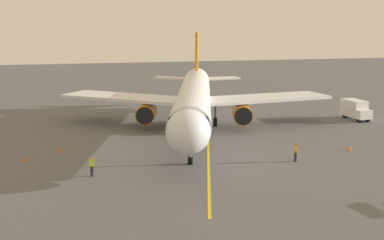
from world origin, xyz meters
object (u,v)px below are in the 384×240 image
at_px(safety_cone_nose_right, 26,158).
at_px(ground_crew_wing_walker, 296,152).
at_px(airplane, 194,98).
at_px(safety_cone_wing_port, 350,148).
at_px(box_truck_near_nose, 356,109).
at_px(safety_cone_nose_left, 59,149).
at_px(ground_crew_marshaller, 92,166).
at_px(baggage_cart_starboard_side, 146,107).

bearing_deg(safety_cone_nose_right, ground_crew_wing_walker, 165.29).
distance_m(airplane, safety_cone_wing_port, 18.51).
distance_m(box_truck_near_nose, safety_cone_wing_port, 17.00).
height_order(safety_cone_nose_left, safety_cone_wing_port, same).
bearing_deg(ground_crew_wing_walker, airplane, -68.43).
bearing_deg(box_truck_near_nose, ground_crew_marshaller, 23.96).
bearing_deg(safety_cone_wing_port, baggage_cart_starboard_side, -58.68).
height_order(safety_cone_nose_left, safety_cone_nose_right, same).
bearing_deg(ground_crew_wing_walker, box_truck_near_nose, -136.54).
bearing_deg(baggage_cart_starboard_side, safety_cone_nose_right, 56.93).
bearing_deg(safety_cone_nose_right, safety_cone_nose_left, -139.39).
xyz_separation_m(ground_crew_marshaller, safety_cone_nose_left, (2.85, -8.57, -0.61)).
height_order(ground_crew_marshaller, safety_cone_wing_port, ground_crew_marshaller).
distance_m(airplane, baggage_cart_starboard_side, 15.28).
bearing_deg(safety_cone_wing_port, ground_crew_marshaller, 4.25).
relative_size(ground_crew_marshaller, box_truck_near_nose, 0.37).
distance_m(ground_crew_marshaller, safety_cone_nose_left, 9.06).
bearing_deg(baggage_cart_starboard_side, airplane, 103.52).
height_order(baggage_cart_starboard_side, safety_cone_wing_port, baggage_cart_starboard_side).
distance_m(baggage_cart_starboard_side, safety_cone_wing_port, 31.74).
distance_m(airplane, ground_crew_wing_walker, 16.24).
xyz_separation_m(airplane, safety_cone_nose_left, (15.52, 5.96, -3.73)).
bearing_deg(ground_crew_marshaller, safety_cone_nose_right, -46.58).
bearing_deg(ground_crew_marshaller, ground_crew_wing_walker, 179.09).
relative_size(ground_crew_marshaller, baggage_cart_starboard_side, 0.61).
relative_size(safety_cone_nose_left, safety_cone_nose_right, 1.00).
bearing_deg(box_truck_near_nose, baggage_cart_starboard_side, -26.78).
relative_size(ground_crew_wing_walker, box_truck_near_nose, 0.37).
height_order(airplane, ground_crew_wing_walker, airplane).
height_order(ground_crew_wing_walker, box_truck_near_nose, box_truck_near_nose).
height_order(box_truck_near_nose, baggage_cart_starboard_side, box_truck_near_nose).
bearing_deg(ground_crew_wing_walker, baggage_cart_starboard_side, -72.32).
xyz_separation_m(safety_cone_nose_left, safety_cone_wing_port, (-28.53, 6.66, 0.00)).
xyz_separation_m(safety_cone_nose_left, safety_cone_nose_right, (2.90, 2.49, 0.00)).
xyz_separation_m(ground_crew_wing_walker, safety_cone_nose_left, (21.38, -8.87, -0.61)).
distance_m(ground_crew_marshaller, safety_cone_nose_right, 8.40).
distance_m(ground_crew_wing_walker, safety_cone_wing_port, 7.51).
xyz_separation_m(box_truck_near_nose, safety_cone_nose_right, (41.23, 9.68, -1.11)).
xyz_separation_m(box_truck_near_nose, safety_cone_wing_port, (9.79, 13.85, -1.11)).
relative_size(baggage_cart_starboard_side, safety_cone_nose_left, 5.06).
relative_size(box_truck_near_nose, safety_cone_nose_left, 8.46).
bearing_deg(baggage_cart_starboard_side, ground_crew_wing_walker, 107.68).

